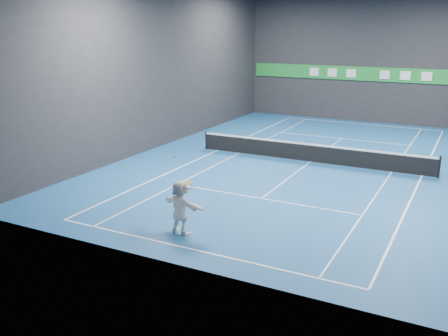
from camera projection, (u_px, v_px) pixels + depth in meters
The scene contains 18 objects.
ground at pixel (310, 162), 25.98m from camera, with size 26.00×26.00×0.00m, color navy.
wall_back at pixel (369, 60), 35.85m from camera, with size 18.00×0.10×9.00m, color #252527.
wall_front at pixel (170, 115), 13.64m from camera, with size 18.00×0.10×9.00m, color #252527.
wall_left at pixel (163, 68), 28.72m from camera, with size 0.10×26.00×9.00m, color #252527.
baseline_near at pixel (193, 249), 15.83m from camera, with size 10.98×0.08×0.01m, color white.
baseline_far at pixel (361, 124), 36.14m from camera, with size 10.98×0.08×0.01m, color white.
sideline_doubles_left at pixel (217, 151), 28.41m from camera, with size 0.08×23.78×0.01m, color white.
sideline_doubles_right at pixel (422, 176), 23.56m from camera, with size 0.08×23.78×0.01m, color white.
sideline_singles_left at pixel (239, 153), 27.80m from camera, with size 0.06×23.78×0.01m, color white.
sideline_singles_right at pixel (392, 172), 24.17m from camera, with size 0.06×23.78×0.01m, color white.
service_line_near at pixel (261, 198), 20.51m from camera, with size 8.23×0.06×0.01m, color white.
service_line_far at pixel (341, 138), 31.45m from camera, with size 8.23×0.06×0.01m, color white.
center_service_line at pixel (310, 162), 25.98m from camera, with size 0.06×12.80×0.01m, color white.
player at pixel (180, 207), 16.86m from camera, with size 1.75×0.56×1.89m, color white.
tennis_ball at pixel (175, 157), 16.73m from camera, with size 0.07×0.07×0.07m, color #BCD824.
tennis_net at pixel (310, 152), 25.84m from camera, with size 12.50×0.10×1.07m.
sponsor_banner at pixel (368, 74), 36.07m from camera, with size 17.64×0.11×1.00m.
tennis_racket at pixel (188, 187), 16.57m from camera, with size 0.41×0.40×0.57m.
Camera 1 is at (7.53, -24.33, 6.83)m, focal length 40.00 mm.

